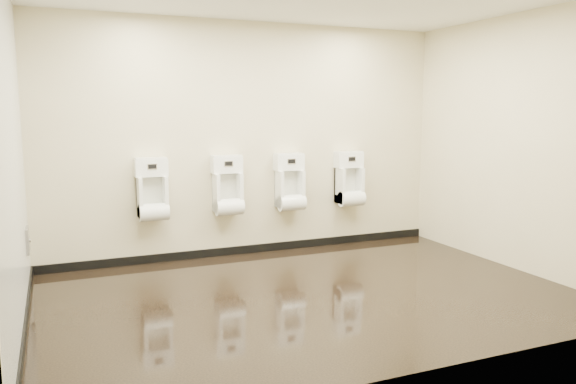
% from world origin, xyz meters
% --- Properties ---
extents(ground, '(5.00, 3.50, 0.00)m').
position_xyz_m(ground, '(0.00, 0.00, 0.00)').
color(ground, black).
rests_on(ground, ground).
extents(back_wall, '(5.00, 0.02, 2.80)m').
position_xyz_m(back_wall, '(0.00, 1.75, 1.40)').
color(back_wall, beige).
rests_on(back_wall, ground).
extents(front_wall, '(5.00, 0.02, 2.80)m').
position_xyz_m(front_wall, '(0.00, -1.75, 1.40)').
color(front_wall, beige).
rests_on(front_wall, ground).
extents(left_wall, '(0.02, 3.50, 2.80)m').
position_xyz_m(left_wall, '(-2.50, 0.00, 1.40)').
color(left_wall, beige).
rests_on(left_wall, ground).
extents(right_wall, '(0.02, 3.50, 2.80)m').
position_xyz_m(right_wall, '(2.50, 0.00, 1.40)').
color(right_wall, beige).
rests_on(right_wall, ground).
extents(tile_overlay_left, '(0.01, 3.50, 2.80)m').
position_xyz_m(tile_overlay_left, '(-2.50, 0.00, 1.40)').
color(tile_overlay_left, silver).
rests_on(tile_overlay_left, ground).
extents(skirting_back, '(5.00, 0.02, 0.10)m').
position_xyz_m(skirting_back, '(0.00, 1.74, 0.05)').
color(skirting_back, black).
rests_on(skirting_back, ground).
extents(skirting_left, '(0.02, 3.50, 0.10)m').
position_xyz_m(skirting_left, '(-2.49, 0.00, 0.05)').
color(skirting_left, black).
rests_on(skirting_left, ground).
extents(access_panel, '(0.04, 0.25, 0.25)m').
position_xyz_m(access_panel, '(-2.48, 1.20, 0.50)').
color(access_panel, '#9E9EA3').
rests_on(access_panel, left_wall).
extents(urinal_0, '(0.37, 0.28, 0.69)m').
position_xyz_m(urinal_0, '(-1.20, 1.63, 0.82)').
color(urinal_0, white).
rests_on(urinal_0, back_wall).
extents(urinal_1, '(0.37, 0.28, 0.69)m').
position_xyz_m(urinal_1, '(-0.32, 1.63, 0.82)').
color(urinal_1, white).
rests_on(urinal_1, back_wall).
extents(urinal_2, '(0.37, 0.28, 0.69)m').
position_xyz_m(urinal_2, '(0.48, 1.63, 0.82)').
color(urinal_2, white).
rests_on(urinal_2, back_wall).
extents(urinal_3, '(0.37, 0.28, 0.69)m').
position_xyz_m(urinal_3, '(1.32, 1.63, 0.82)').
color(urinal_3, white).
rests_on(urinal_3, back_wall).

